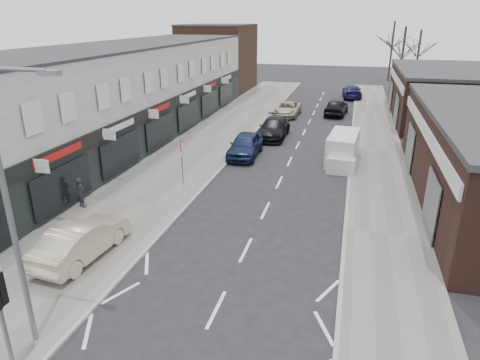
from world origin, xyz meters
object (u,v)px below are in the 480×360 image
Objects in this scene: warning_sign at (182,149)px; parked_car_left_a at (245,145)px; parked_car_right_b at (336,107)px; parked_car_right_a at (343,148)px; street_lamp at (12,200)px; sedan_on_pavement at (82,240)px; parked_car_left_c at (287,109)px; parked_car_left_b at (273,128)px; white_van at (343,149)px; parked_car_right_c at (352,92)px; pedestrian at (80,192)px.

parked_car_left_a is (2.00, 6.37, -1.40)m from warning_sign.
parked_car_left_a is at bearing 76.49° from parked_car_right_b.
parked_car_left_a is at bearing 11.02° from parked_car_right_a.
street_lamp is at bearing -95.26° from parked_car_left_a.
parked_car_right_b is (8.24, 29.88, -0.06)m from sedan_on_pavement.
sedan_on_pavement is (-0.88, -8.33, -1.34)m from warning_sign.
warning_sign is 8.49m from sedan_on_pavement.
street_lamp is 33.03m from parked_car_left_c.
parked_car_right_a reaches higher than parked_car_left_b.
parked_car_right_b is at bearing 65.90° from parked_car_left_b.
street_lamp is 24.95m from parked_car_left_b.
parked_car_left_c is (0.79, 13.55, -0.14)m from parked_car_left_a.
parked_car_left_a is at bearing 85.92° from street_lamp.
parked_car_right_b is at bearing 99.36° from white_van.
parked_car_right_c reaches higher than parked_car_left_c.
white_van is 0.96× the size of parked_car_left_b.
street_lamp is 19.60m from parked_car_left_a.
street_lamp is 2.96× the size of warning_sign.
street_lamp reaches higher than parked_car_right_c.
warning_sign is at bearing -91.53° from sedan_on_pavement.
parked_car_left_b is (2.33, 24.54, -3.86)m from street_lamp.
parked_car_left_c is at bearing 118.26° from white_van.
parked_car_right_c is (9.54, 40.02, -0.11)m from sedan_on_pavement.
warning_sign reaches higher than parked_car_left_c.
parked_car_right_b reaches higher than sedan_on_pavement.
pedestrian is 0.33× the size of parked_car_left_a.
pedestrian is 0.30× the size of parked_car_right_c.
parked_car_left_b is at bearing -36.14° from parked_car_right_a.
street_lamp is at bearing 84.87° from parked_car_right_b.
white_van reaches higher than parked_car_left_c.
white_van is 17.70m from sedan_on_pavement.
warning_sign is 0.52× the size of parked_car_right_c.
street_lamp is 1.54× the size of parked_car_right_c.
parked_car_right_a is (6.49, 1.05, -0.01)m from parked_car_left_a.
parked_car_left_c is at bearing 25.51° from parked_car_right_b.
pedestrian is at bearing -131.91° from warning_sign.
pedestrian reaches higher than parked_car_left_b.
parked_car_left_b is at bearing 69.69° from parked_car_right_c.
pedestrian is at bearing 117.01° from street_lamp.
sedan_on_pavement is at bearing 108.70° from street_lamp.
street_lamp reaches higher than sedan_on_pavement.
parked_car_left_b is 1.01× the size of parked_car_right_c.
parked_car_right_a is at bearing -116.24° from sedan_on_pavement.
street_lamp is 45.37m from parked_car_right_c.
parked_car_right_b is at bearing 78.33° from parked_car_right_c.
parked_car_left_b is 7.02m from parked_car_right_a.
parked_car_left_a is 26.17m from parked_car_right_c.
sedan_on_pavement is 30.99m from parked_car_right_b.
street_lamp is 1.66× the size of parked_car_right_a.
pedestrian reaches higher than parked_car_left_c.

